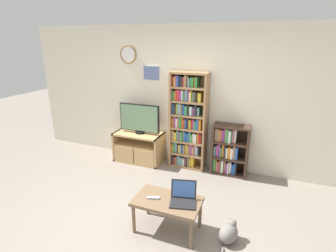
# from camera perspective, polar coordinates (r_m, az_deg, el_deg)

# --- Properties ---
(ground_plane) EXTENTS (18.00, 18.00, 0.00)m
(ground_plane) POSITION_cam_1_polar(r_m,az_deg,el_deg) (3.67, -6.20, -21.23)
(ground_plane) COLOR gray
(wall_back) EXTENTS (6.82, 0.09, 2.60)m
(wall_back) POSITION_cam_1_polar(r_m,az_deg,el_deg) (4.90, 4.67, 6.18)
(wall_back) COLOR beige
(wall_back) RESTS_ON ground_plane
(tv_stand) EXTENTS (0.95, 0.50, 0.58)m
(tv_stand) POSITION_cam_1_polar(r_m,az_deg,el_deg) (5.26, -6.39, -4.54)
(tv_stand) COLOR tan
(tv_stand) RESTS_ON ground_plane
(television) EXTENTS (0.82, 0.18, 0.58)m
(television) POSITION_cam_1_polar(r_m,az_deg,el_deg) (5.08, -6.24, 1.60)
(television) COLOR black
(television) RESTS_ON tv_stand
(bookshelf_tall) EXTENTS (0.67, 0.30, 1.80)m
(bookshelf_tall) POSITION_cam_1_polar(r_m,az_deg,el_deg) (4.82, 4.33, 0.89)
(bookshelf_tall) COLOR #9E754C
(bookshelf_tall) RESTS_ON ground_plane
(bookshelf_short) EXTENTS (0.63, 0.30, 0.92)m
(bookshelf_short) POSITION_cam_1_polar(r_m,az_deg,el_deg) (4.82, 12.97, -5.12)
(bookshelf_short) COLOR #3D281E
(bookshelf_short) RESTS_ON ground_plane
(coffee_table) EXTENTS (0.83, 0.49, 0.44)m
(coffee_table) POSITION_cam_1_polar(r_m,az_deg,el_deg) (3.40, -0.14, -16.58)
(coffee_table) COLOR brown
(coffee_table) RESTS_ON ground_plane
(laptop) EXTENTS (0.37, 0.34, 0.25)m
(laptop) POSITION_cam_1_polar(r_m,az_deg,el_deg) (3.32, 3.32, -15.21)
(laptop) COLOR #232326
(laptop) RESTS_ON coffee_table
(remote_near_laptop) EXTENTS (0.17, 0.09, 0.02)m
(remote_near_laptop) POSITION_cam_1_polar(r_m,az_deg,el_deg) (3.40, -3.25, -15.34)
(remote_near_laptop) COLOR #99999E
(remote_near_laptop) RESTS_ON coffee_table
(cat) EXTENTS (0.29, 0.54, 0.28)m
(cat) POSITION_cam_1_polar(r_m,az_deg,el_deg) (3.48, 13.12, -21.67)
(cat) COLOR slate
(cat) RESTS_ON ground_plane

